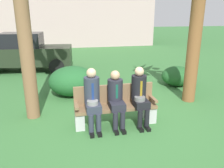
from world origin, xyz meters
TOP-DOWN VIEW (x-y plane):
  - ground_plane at (0.00, 0.00)m, footprint 80.00×80.00m
  - park_bench at (-0.17, -0.05)m, footprint 1.86×0.44m
  - seated_man_left at (-0.70, -0.18)m, footprint 0.34×0.72m
  - seated_man_middle at (-0.18, -0.18)m, footprint 0.34×0.72m
  - seated_man_right at (0.37, -0.18)m, footprint 0.34×0.72m
  - shrub_near_bench at (2.65, 2.31)m, footprint 1.11×1.01m
  - shrub_mid_lawn at (-1.02, 2.12)m, footprint 1.46×1.34m
  - parked_car_near at (-2.87, 5.78)m, footprint 4.03×2.02m

SIDE VIEW (x-z plane):
  - ground_plane at x=0.00m, z-range 0.00..0.00m
  - shrub_near_bench at x=2.65m, z-range 0.00..0.69m
  - park_bench at x=-0.17m, z-range -0.03..0.87m
  - shrub_mid_lawn at x=-1.02m, z-range 0.00..0.91m
  - seated_man_middle at x=-0.18m, z-range 0.08..1.35m
  - seated_man_right at x=0.37m, z-range 0.07..1.40m
  - seated_man_left at x=-0.70m, z-range 0.07..1.42m
  - parked_car_near at x=-2.87m, z-range 0.00..1.68m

